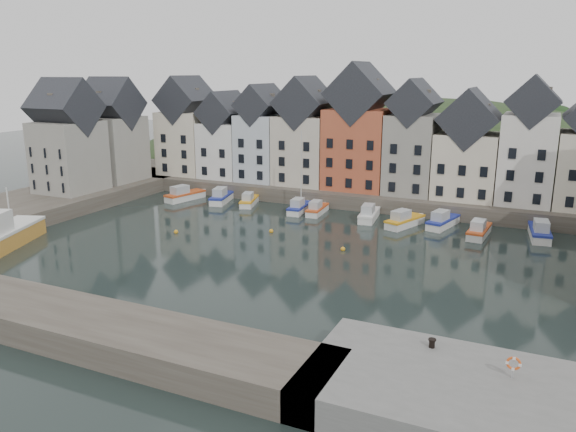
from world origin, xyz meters
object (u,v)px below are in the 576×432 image
Objects in this scene: mooring_bollard at (432,343)px; boat_a at (184,195)px; life_ring_post at (514,364)px; boat_d at (299,207)px.

boat_a is at bearing 140.93° from mooring_bollard.
mooring_bollard is at bearing 159.85° from life_ring_post.
mooring_bollard is (24.28, -35.04, 1.59)m from boat_d.
boat_d is at bearing 14.91° from boat_a.
boat_a is 54.92m from mooring_bollard.
boat_d is (18.34, 0.43, -0.02)m from boat_a.
mooring_bollard is 0.43× the size of life_ring_post.
mooring_bollard is 5.06m from life_ring_post.
boat_d reaches higher than boat_a.
boat_d is 42.66m from mooring_bollard.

